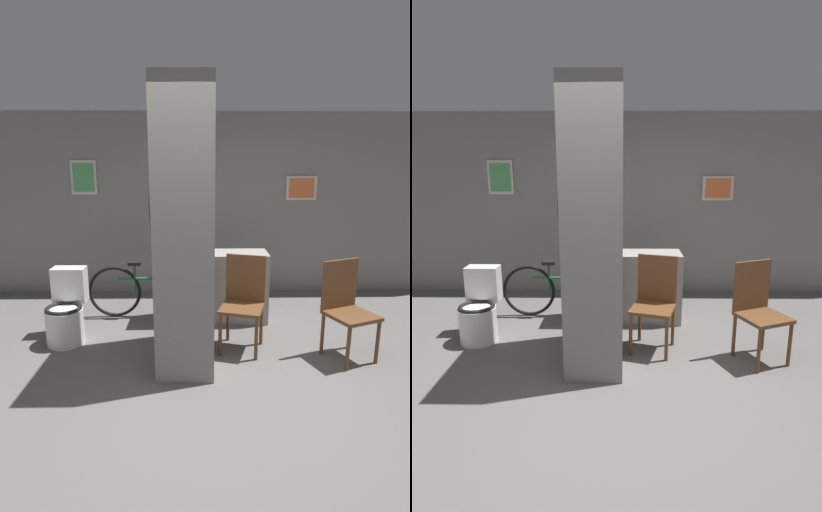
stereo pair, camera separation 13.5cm
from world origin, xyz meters
The scene contains 10 objects.
ground_plane centered at (0.00, 0.00, 0.00)m, with size 14.00×14.00×0.00m, color #5B5956.
wall_back centered at (0.00, 2.63, 1.30)m, with size 8.00×0.09×2.60m.
pillar_center centered at (-0.12, 0.51, 1.30)m, with size 0.55×1.03×2.60m.
counter_shelf centered at (0.19, 1.50, 0.43)m, with size 1.32×0.44×0.85m.
toilet centered at (-1.43, 0.93, 0.32)m, with size 0.40×0.56×0.78m.
chair_near_pillar centered at (0.48, 0.74, 0.53)m, with size 0.52×0.52×0.98m.
chair_by_doorway centered at (1.47, 0.52, 0.53)m, with size 0.54×0.54×0.98m.
bicycle centered at (-0.52, 1.60, 0.34)m, with size 1.69×0.42×0.71m.
bottle_tall centered at (-0.01, 1.55, 0.97)m, with size 0.08×0.08×0.31m.
bottle_short centered at (0.10, 1.54, 0.94)m, with size 0.07×0.07×0.22m.
Camera 2 is at (0.14, -3.18, 1.93)m, focal length 28.00 mm.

